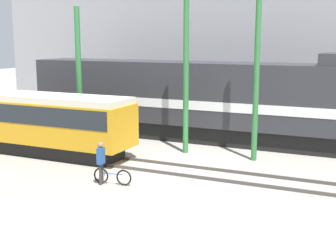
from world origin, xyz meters
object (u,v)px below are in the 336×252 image
Objects in this scene: streetcar at (36,120)px; bicycle at (112,176)px; freight_locomotive at (194,99)px; utility_pole_left at (79,75)px; person at (101,159)px; utility_pole_center at (186,66)px; utility_pole_right at (257,64)px.

bicycle is (6.33, -2.90, -1.42)m from streetcar.
utility_pole_left is (-5.68, -3.29, 1.41)m from freight_locomotive.
utility_pole_left reaches higher than streetcar.
utility_pole_center is (0.99, 6.39, 3.38)m from person.
bicycle is 0.87m from person.
utility_pole_right is at bearing 54.31° from person.
streetcar is (-6.07, -6.59, -0.63)m from freight_locomotive.
utility_pole_right is (10.14, 0.00, 0.89)m from utility_pole_left.
utility_pole_center reaches higher than bicycle.
utility_pole_left reaches higher than person.
utility_pole_center reaches higher than person.
freight_locomotive is 3.99m from utility_pole_center.
freight_locomotive is at bearing 104.60° from utility_pole_center.
utility_pole_center is at bearing 0.00° from utility_pole_left.
person is at bearing -98.80° from utility_pole_center.
freight_locomotive is 8.98m from streetcar.
freight_locomotive is at bearing 89.22° from person.
freight_locomotive is 12.19× the size of bicycle.
bicycle is 7.47m from utility_pole_center.
utility_pole_right is at bearing 55.90° from bicycle.
streetcar reaches higher than bicycle.
utility_pole_left is 6.57m from utility_pole_center.
person is at bearing -125.69° from utility_pole_right.
utility_pole_left is at bearing 130.93° from person.
bicycle is 0.18× the size of utility_pole_right.
utility_pole_center is (0.86, -3.29, 2.09)m from freight_locomotive.
utility_pole_center reaches higher than freight_locomotive.
freight_locomotive is at bearing 143.56° from utility_pole_right.
utility_pole_center is (6.53, 0.00, 0.68)m from utility_pole_left.
person is (-0.40, -0.20, 0.75)m from bicycle.
utility_pole_left is 0.81× the size of utility_pole_right.
bicycle is at bearing -46.18° from utility_pole_left.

